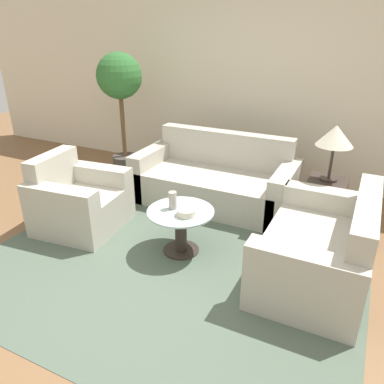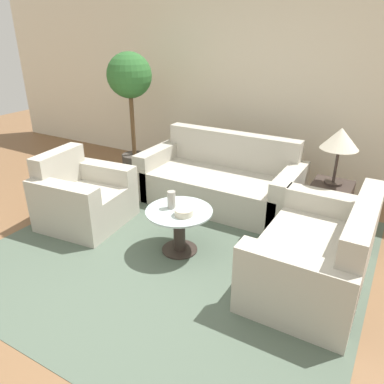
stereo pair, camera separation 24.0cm
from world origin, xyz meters
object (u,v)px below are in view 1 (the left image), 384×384
Objects in this scene: potted_plant at (120,93)px; vase at (173,200)px; table_lamp at (335,137)px; armchair at (77,203)px; sofa_main at (216,181)px; coffee_table at (181,225)px; bowl at (186,212)px; loveseat at (324,252)px.

potted_plant is 2.21m from vase.
armchair is at bearing -155.04° from table_lamp.
potted_plant is at bearing 138.04° from vase.
sofa_main is 2.05× the size of armchair.
table_lamp reaches higher than coffee_table.
coffee_table is 0.37× the size of potted_plant.
table_lamp is at bearing 43.25° from coffee_table.
sofa_main is at bearing -6.47° from potted_plant.
coffee_table is 3.72× the size of vase.
vase is 1.00× the size of bowl.
table_lamp is at bearing 41.03° from vase.
sofa_main is 1.25m from coffee_table.
loveseat reaches higher than coffee_table.
table_lamp is 1.77m from vase.
sofa_main reaches higher than coffee_table.
vase is (1.56, -1.40, -0.69)m from potted_plant.
table_lamp is 0.34× the size of potted_plant.
table_lamp reaches higher than bowl.
armchair is (-1.14, -1.27, 0.00)m from sofa_main.
sofa_main is 3.30× the size of table_lamp.
loveseat is at bearing 10.10° from bowl.
table_lamp is at bearing -171.66° from loveseat.
sofa_main is at bearing 92.43° from vase.
armchair is at bearing -85.59° from loveseat.
vase is (0.05, -1.23, 0.27)m from sofa_main.
coffee_table is (1.28, 0.03, 0.01)m from armchair.
coffee_table is at bearing -136.75° from table_lamp.
coffee_table is 2.37m from potted_plant.
potted_plant is at bearing 173.53° from sofa_main.
sofa_main is 11.17× the size of bowl.
coffee_table is at bearing -4.38° from vase.
vase is at bearing 175.62° from coffee_table.
bowl is (0.18, -0.07, -0.06)m from vase.
potted_plant is at bearing 8.56° from armchair.
vase reaches higher than coffee_table.
table_lamp is (-0.14, 0.97, 0.77)m from loveseat.
potted_plant is 2.40m from bowl.
armchair is 2.62m from loveseat.
coffee_table is at bearing -40.52° from potted_plant.
vase is (-1.28, -1.11, -0.50)m from table_lamp.
sofa_main is 1.11× the size of potted_plant.
potted_plant is at bearing 139.74° from bowl.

